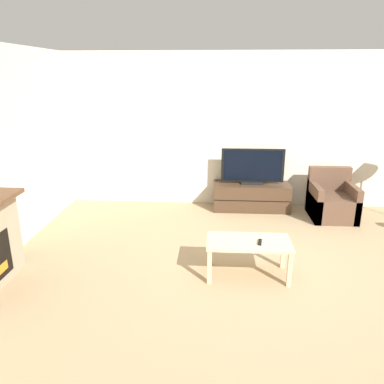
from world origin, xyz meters
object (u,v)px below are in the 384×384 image
at_px(remote, 260,242).
at_px(tv, 253,168).
at_px(tv_stand, 251,196).
at_px(coffee_table, 249,246).
at_px(armchair, 332,202).

bearing_deg(remote, tv, 96.05).
bearing_deg(tv_stand, remote, -92.59).
height_order(tv_stand, coffee_table, tv_stand).
height_order(tv_stand, tv, tv).
xyz_separation_m(tv, coffee_table, (-0.23, -2.33, -0.38)).
bearing_deg(tv, tv_stand, 90.00).
distance_m(tv_stand, remote, 2.38).
bearing_deg(tv, remote, -92.59).
xyz_separation_m(armchair, remote, (-1.42, -2.07, 0.19)).
bearing_deg(coffee_table, armchair, 52.67).
bearing_deg(coffee_table, tv, 84.31).
relative_size(tv_stand, armchair, 1.65).
bearing_deg(tv, coffee_table, -95.69).
bearing_deg(remote, tv_stand, 96.06).
xyz_separation_m(tv_stand, tv, (0.00, -0.00, 0.53)).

